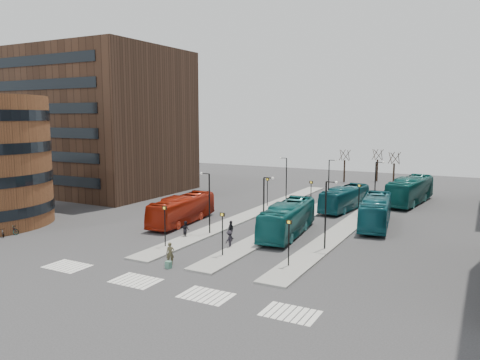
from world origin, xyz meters
The scene contains 21 objects.
ground centered at (0.00, 0.00, 0.00)m, with size 160.00×160.00×0.00m, color #2E2E31.
island_left centered at (-4.00, 30.00, 0.07)m, with size 2.50×45.00×0.15m, color gray.
island_mid centered at (2.00, 30.00, 0.07)m, with size 2.50×45.00×0.15m, color gray.
island_right centered at (8.00, 30.00, 0.07)m, with size 2.50×45.00×0.15m, color gray.
suitcase centered at (-0.61, 7.39, 0.28)m, with size 0.45×0.36×0.57m, color #1B4598.
red_bus centered at (-8.76, 20.86, 1.54)m, with size 2.58×11.04×3.07m, color #A01F0C.
teal_bus_a centered at (3.60, 21.52, 1.64)m, with size 2.76×11.80×3.29m, color #125A5A.
teal_bus_b centered at (5.16, 36.72, 1.50)m, with size 2.53×10.80×3.01m, color #124F5A.
teal_bus_c centered at (10.53, 29.60, 1.62)m, with size 2.73×11.66×3.25m, color #145A67.
teal_bus_d centered at (11.78, 45.26, 1.82)m, with size 3.05×13.03×3.63m, color #125B57.
traveller centered at (-1.05, 8.24, 0.90)m, with size 0.66×0.43×1.80m, color brown.
commuter_a centered at (-4.84, 15.86, 0.81)m, with size 0.79×0.61×1.62m, color black.
commuter_b centered at (-0.58, 17.33, 0.92)m, with size 1.08×0.45×1.84m, color black.
commuter_c centered at (0.80, 14.61, 0.81)m, with size 1.04×0.60×1.61m, color black.
bicycle_mid centered at (-21.00, 7.45, 0.45)m, with size 0.42×1.50×0.90m, color gray.
bicycle_far centered at (-21.00, 8.39, 0.49)m, with size 0.65×1.88×0.99m, color gray.
crosswalk_stripes centered at (1.75, 4.00, 0.01)m, with size 22.35×2.40×0.01m.
office_block centered at (-34.00, 33.98, 11.00)m, with size 25.00×20.12×22.00m.
sign_poles centered at (1.60, 23.00, 2.41)m, with size 12.45×22.12×3.65m.
lamp_posts centered at (2.64, 28.00, 3.58)m, with size 14.04×20.24×6.12m.
bare_trees centered at (2.67, 62.67, 2.72)m, with size 10.97×8.14×5.90m.
Camera 1 is at (20.97, -21.11, 11.75)m, focal length 35.00 mm.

